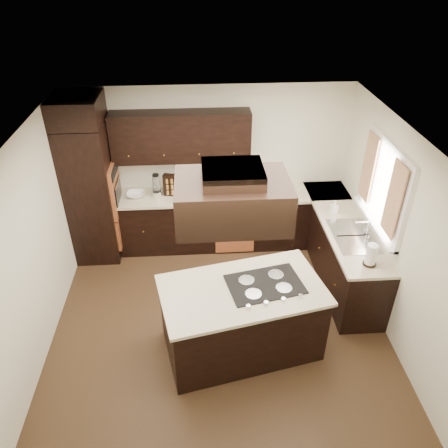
{
  "coord_description": "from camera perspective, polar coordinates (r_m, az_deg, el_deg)",
  "views": [
    {
      "loc": [
        -0.21,
        -4.04,
        4.19
      ],
      "look_at": [
        0.1,
        0.6,
        1.15
      ],
      "focal_mm": 35.0,
      "sensor_mm": 36.0,
      "label": 1
    }
  ],
  "objects": [
    {
      "name": "hood_duct",
      "position": [
        3.91,
        1.14,
        6.57
      ],
      "size": [
        0.55,
        0.5,
        0.13
      ],
      "primitive_type": "cube",
      "color": "black",
      "rests_on": "ceiling"
    },
    {
      "name": "window_pane",
      "position": [
        5.73,
        20.47,
        4.66
      ],
      "size": [
        0.0,
        1.2,
        1.0
      ],
      "primitive_type": "cube",
      "color": "white",
      "rests_on": "wall_right"
    },
    {
      "name": "paper_towel",
      "position": [
        5.45,
        18.68,
        -3.86
      ],
      "size": [
        0.17,
        0.17,
        0.28
      ],
      "primitive_type": "cylinder",
      "rotation": [
        0.0,
        0.0,
        0.33
      ],
      "color": "white",
      "rests_on": "countertop_right"
    },
    {
      "name": "spice_rack",
      "position": [
        6.62,
        -6.17,
        5.03
      ],
      "size": [
        0.42,
        0.19,
        0.34
      ],
      "primitive_type": "cube",
      "rotation": [
        0.0,
        0.0,
        -0.23
      ],
      "color": "black",
      "rests_on": "countertop_back"
    },
    {
      "name": "blender_base",
      "position": [
        6.66,
        -8.7,
        3.87
      ],
      "size": [
        0.15,
        0.15,
        0.1
      ],
      "primitive_type": "cylinder",
      "color": "silver",
      "rests_on": "countertop_back"
    },
    {
      "name": "blender_pitcher",
      "position": [
        6.57,
        -8.83,
        5.23
      ],
      "size": [
        0.13,
        0.13,
        0.26
      ],
      "primitive_type": "cone",
      "color": "silver",
      "rests_on": "blender_base"
    },
    {
      "name": "dishwasher_front",
      "position": [
        6.74,
        1.42,
        -1.09
      ],
      "size": [
        0.6,
        0.05,
        0.72
      ],
      "primitive_type": "cube",
      "color": "#B86135",
      "rests_on": "floor"
    },
    {
      "name": "base_cabinets_back",
      "position": [
        6.94,
        -1.2,
        0.48
      ],
      "size": [
        2.93,
        0.6,
        0.88
      ],
      "primitive_type": "cube",
      "color": "black",
      "rests_on": "floor"
    },
    {
      "name": "range_hood",
      "position": [
        4.05,
        1.1,
        3.08
      ],
      "size": [
        1.05,
        0.72,
        0.42
      ],
      "primitive_type": "cube",
      "color": "black",
      "rests_on": "ceiling"
    },
    {
      "name": "island",
      "position": [
        5.25,
        2.31,
        -12.38
      ],
      "size": [
        1.92,
        1.31,
        0.88
      ],
      "primitive_type": "cube",
      "rotation": [
        0.0,
        0.0,
        0.21
      ],
      "color": "black",
      "rests_on": "floor"
    },
    {
      "name": "soap_bottle",
      "position": [
        6.36,
        14.2,
        2.17
      ],
      "size": [
        0.11,
        0.11,
        0.2
      ],
      "primitive_type": "imported",
      "rotation": [
        0.0,
        0.0,
        0.23
      ],
      "color": "white",
      "rests_on": "countertop_right"
    },
    {
      "name": "island_top",
      "position": [
        4.93,
        2.43,
        -8.64
      ],
      "size": [
        2.0,
        1.38,
        0.04
      ],
      "primitive_type": "cube",
      "rotation": [
        0.0,
        0.0,
        0.21
      ],
      "color": "beige",
      "rests_on": "island"
    },
    {
      "name": "wall_oven_face",
      "position": [
        6.62,
        -13.99,
        4.52
      ],
      "size": [
        0.05,
        0.62,
        0.78
      ],
      "primitive_type": "cube",
      "color": "#B86135",
      "rests_on": "oven_column"
    },
    {
      "name": "window_frame",
      "position": [
        5.72,
        20.21,
        4.65
      ],
      "size": [
        0.06,
        1.32,
        1.12
      ],
      "primitive_type": "cube",
      "color": "white",
      "rests_on": "wall_right"
    },
    {
      "name": "ceiling",
      "position": [
        4.38,
        -0.79,
        10.63
      ],
      "size": [
        4.2,
        4.2,
        0.02
      ],
      "primitive_type": "cube",
      "color": "silver",
      "rests_on": "ground"
    },
    {
      "name": "wall_front",
      "position": [
        3.52,
        1.47,
        -23.43
      ],
      "size": [
        4.2,
        0.02,
        2.5
      ],
      "primitive_type": "cube",
      "color": "#ECE9CD",
      "rests_on": "ground"
    },
    {
      "name": "countertop_right",
      "position": [
        6.26,
        15.39,
        0.15
      ],
      "size": [
        0.63,
        2.4,
        0.04
      ],
      "primitive_type": "cube",
      "color": "beige",
      "rests_on": "base_cabinets_right"
    },
    {
      "name": "mixing_bowl",
      "position": [
        6.74,
        -11.44,
        3.79
      ],
      "size": [
        0.28,
        0.28,
        0.07
      ],
      "primitive_type": "imported",
      "rotation": [
        0.0,
        0.0,
        -0.02
      ],
      "color": "white",
      "rests_on": "countertop_back"
    },
    {
      "name": "curtain_left",
      "position": [
        5.34,
        21.31,
        2.95
      ],
      "size": [
        0.02,
        0.34,
        0.9
      ],
      "primitive_type": "cube",
      "color": "beige",
      "rests_on": "wall_right"
    },
    {
      "name": "countertop_back",
      "position": [
        6.69,
        -1.24,
        3.73
      ],
      "size": [
        2.93,
        0.63,
        0.04
      ],
      "primitive_type": "cube",
      "color": "beige",
      "rests_on": "base_cabinets_back"
    },
    {
      "name": "wall_back",
      "position": [
        6.82,
        -1.71,
        7.63
      ],
      "size": [
        4.2,
        0.02,
        2.5
      ],
      "primitive_type": "cube",
      "color": "#ECE9CD",
      "rests_on": "ground"
    },
    {
      "name": "curtain_right",
      "position": [
        6.02,
        18.36,
        7.0
      ],
      "size": [
        0.02,
        0.34,
        0.9
      ],
      "primitive_type": "cube",
      "color": "beige",
      "rests_on": "wall_right"
    },
    {
      "name": "wall_left",
      "position": [
        5.34,
        -23.96,
        -3.49
      ],
      "size": [
        0.02,
        4.2,
        2.5
      ],
      "primitive_type": "cube",
      "color": "#ECE9CD",
      "rests_on": "ground"
    },
    {
      "name": "floor",
      "position": [
        5.83,
        -0.6,
        -12.91
      ],
      "size": [
        4.2,
        4.2,
        0.02
      ],
      "primitive_type": "cube",
      "color": "brown",
      "rests_on": "ground"
    },
    {
      "name": "cooktop",
      "position": [
        4.99,
        5.37,
        -7.83
      ],
      "size": [
        0.93,
        0.72,
        0.01
      ],
      "primitive_type": "cube",
      "rotation": [
        0.0,
        0.0,
        0.21
      ],
      "color": "black",
      "rests_on": "island_top"
    },
    {
      "name": "wall_right",
      "position": [
        5.51,
        21.82,
        -1.77
      ],
      "size": [
        0.02,
        4.2,
        2.5
      ],
      "primitive_type": "cube",
      "color": "#ECE9CD",
      "rests_on": "ground"
    },
    {
      "name": "base_cabinets_right",
      "position": [
        6.52,
        14.93,
        -3.23
      ],
      "size": [
        0.6,
        2.4,
        0.88
      ],
      "primitive_type": "cube",
      "color": "black",
      "rests_on": "floor"
    },
    {
      "name": "upper_cabinets",
      "position": [
        6.43,
        -5.63,
        11.3
      ],
      "size": [
        2.0,
        0.34,
        0.72
      ],
      "primitive_type": "cube",
      "color": "black",
      "rests_on": "wall_back"
    },
    {
      "name": "oven_column",
      "position": [
        6.72,
        -16.86,
        3.91
      ],
      "size": [
        0.65,
        0.75,
        2.12
      ],
      "primitive_type": "cube",
      "color": "black",
      "rests_on": "floor"
    },
    {
      "name": "sink_rim",
      "position": [
        5.98,
        16.52,
        -1.47
      ],
      "size": [
        0.52,
        0.84,
        0.01
      ],
      "primitive_type": "cube",
      "color": "silver",
      "rests_on": "countertop_right"
    }
  ]
}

